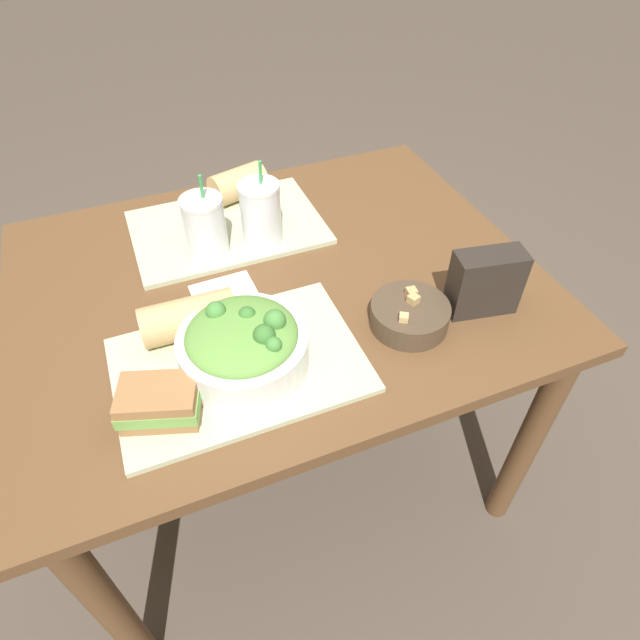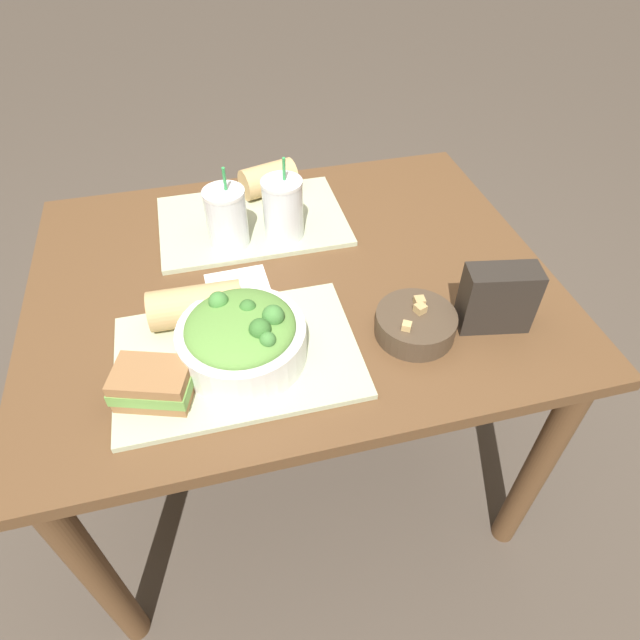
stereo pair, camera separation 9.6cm
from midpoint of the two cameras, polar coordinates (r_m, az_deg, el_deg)
The scene contains 13 objects.
ground_plane at distance 1.74m, azimuth -0.54°, elevation -14.16°, with size 12.00×12.00×0.00m, color #4C4238.
dining_table at distance 1.25m, azimuth -0.74°, elevation 0.92°, with size 1.12×0.89×0.73m.
tray_near at distance 1.00m, azimuth -6.06°, elevation -4.01°, with size 0.45×0.31×0.01m.
tray_far at distance 1.34m, azimuth -5.18°, elevation 10.41°, with size 0.45×0.31×0.01m.
salad_bowl at distance 0.96m, azimuth -5.50°, elevation -1.89°, with size 0.23×0.23×0.12m.
soup_bowl at distance 1.05m, azimuth 12.73°, elevation -0.48°, with size 0.16×0.16×0.07m.
sandwich_near at distance 0.93m, azimuth -14.61°, elevation -6.73°, with size 0.15×0.13×0.06m.
baguette_near at distance 1.04m, azimuth -10.45°, elevation 1.44°, with size 0.18×0.08×0.08m.
baguette_far at distance 1.41m, azimuth -3.47°, elevation 14.73°, with size 0.15×0.11×0.08m.
drink_cup_dark at distance 1.22m, azimuth -7.67°, elevation 10.53°, with size 0.09×0.09×0.19m.
drink_cup_red at distance 1.24m, azimuth -1.72°, elevation 11.53°, with size 0.09×0.09×0.20m.
chip_bag at distance 1.09m, azimuth 20.85°, elevation 2.06°, with size 0.15×0.09×0.14m.
napkin_folded at distance 1.16m, azimuth -6.54°, elevation 3.90°, with size 0.13×0.10×0.00m.
Camera 2 is at (-0.16, -0.89, 1.49)m, focal length 30.00 mm.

